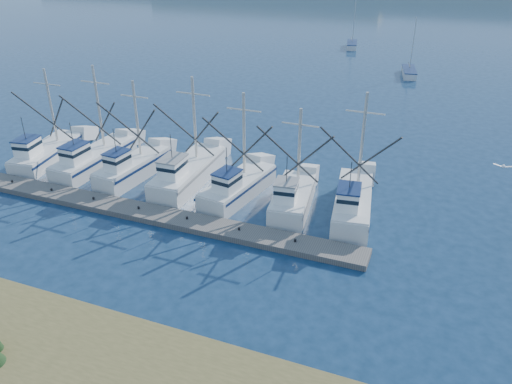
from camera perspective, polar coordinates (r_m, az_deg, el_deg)
ground at (r=28.79m, az=-1.36°, el=-12.19°), size 500.00×500.00×0.00m
floating_dock at (r=37.14m, az=-11.94°, el=-2.46°), size 31.71×2.22×0.42m
trawler_fleet at (r=40.67m, az=-8.10°, el=1.85°), size 31.52×9.34×8.78m
sailboat_near at (r=77.42m, az=17.08°, el=12.96°), size 2.74×6.20×8.10m
sailboat_far at (r=95.06m, az=10.89°, el=16.17°), size 2.69×5.82×8.10m
flying_gull at (r=29.13m, az=26.43°, el=2.66°), size 1.00×0.18×0.18m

